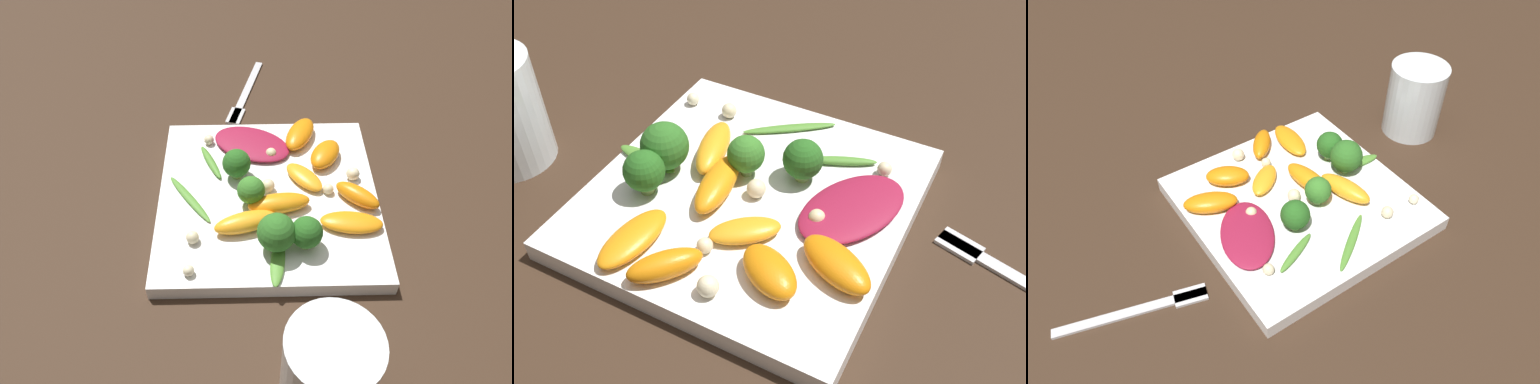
# 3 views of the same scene
# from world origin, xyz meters

# --- Properties ---
(ground_plane) EXTENTS (2.40, 2.40, 0.00)m
(ground_plane) POSITION_xyz_m (0.00, 0.00, 0.00)
(ground_plane) COLOR #382619
(plate) EXTENTS (0.27, 0.27, 0.02)m
(plate) POSITION_xyz_m (0.00, 0.00, 0.01)
(plate) COLOR white
(plate) RESTS_ON ground_plane
(drinking_glass) EXTENTS (0.08, 0.08, 0.11)m
(drinking_glass) POSITION_xyz_m (-0.24, -0.04, 0.05)
(drinking_glass) COLOR white
(drinking_glass) RESTS_ON ground_plane
(fork) EXTENTS (0.16, 0.06, 0.01)m
(fork) POSITION_xyz_m (0.22, 0.03, 0.00)
(fork) COLOR silver
(fork) RESTS_ON ground_plane
(radicchio_leaf_0) EXTENTS (0.10, 0.12, 0.01)m
(radicchio_leaf_0) POSITION_xyz_m (0.09, 0.02, 0.03)
(radicchio_leaf_0) COLOR maroon
(radicchio_leaf_0) RESTS_ON plate
(orange_segment_0) EXTENTS (0.04, 0.08, 0.02)m
(orange_segment_0) POSITION_xyz_m (-0.05, 0.03, 0.03)
(orange_segment_0) COLOR orange
(orange_segment_0) RESTS_ON plate
(orange_segment_1) EXTENTS (0.06, 0.06, 0.02)m
(orange_segment_1) POSITION_xyz_m (0.06, -0.08, 0.03)
(orange_segment_1) COLOR orange
(orange_segment_1) RESTS_ON plate
(orange_segment_2) EXTENTS (0.04, 0.08, 0.02)m
(orange_segment_2) POSITION_xyz_m (-0.03, -0.01, 0.03)
(orange_segment_2) COLOR orange
(orange_segment_2) RESTS_ON plate
(orange_segment_3) EXTENTS (0.07, 0.06, 0.02)m
(orange_segment_3) POSITION_xyz_m (0.10, -0.05, 0.03)
(orange_segment_3) COLOR orange
(orange_segment_3) RESTS_ON plate
(orange_segment_4) EXTENTS (0.06, 0.06, 0.01)m
(orange_segment_4) POSITION_xyz_m (0.02, -0.05, 0.03)
(orange_segment_4) COLOR orange
(orange_segment_4) RESTS_ON plate
(orange_segment_5) EXTENTS (0.04, 0.07, 0.01)m
(orange_segment_5) POSITION_xyz_m (-0.05, -0.09, 0.03)
(orange_segment_5) COLOR orange
(orange_segment_5) RESTS_ON plate
(orange_segment_6) EXTENTS (0.06, 0.06, 0.02)m
(orange_segment_6) POSITION_xyz_m (-0.01, -0.11, 0.03)
(orange_segment_6) COLOR orange
(orange_segment_6) RESTS_ON plate
(broccoli_floret_0) EXTENTS (0.04, 0.04, 0.04)m
(broccoli_floret_0) POSITION_xyz_m (-0.08, -0.04, 0.04)
(broccoli_floret_0) COLOR #7A9E51
(broccoli_floret_0) RESTS_ON plate
(broccoli_floret_1) EXTENTS (0.04, 0.04, 0.05)m
(broccoli_floret_1) POSITION_xyz_m (-0.08, -0.01, 0.05)
(broccoli_floret_1) COLOR #84AD5B
(broccoli_floret_1) RESTS_ON plate
(broccoli_floret_2) EXTENTS (0.04, 0.04, 0.04)m
(broccoli_floret_2) POSITION_xyz_m (0.03, 0.04, 0.04)
(broccoli_floret_2) COLOR #84AD5B
(broccoli_floret_2) RESTS_ON plate
(broccoli_floret_3) EXTENTS (0.03, 0.03, 0.04)m
(broccoli_floret_3) POSITION_xyz_m (-0.02, 0.02, 0.04)
(broccoli_floret_3) COLOR #7A9E51
(broccoli_floret_3) RESTS_ON plate
(arugula_sprig_0) EXTENTS (0.06, 0.04, 0.01)m
(arugula_sprig_0) POSITION_xyz_m (0.05, 0.07, 0.02)
(arugula_sprig_0) COLOR #518E33
(arugula_sprig_0) RESTS_ON plate
(arugula_sprig_1) EXTENTS (0.08, 0.06, 0.00)m
(arugula_sprig_1) POSITION_xyz_m (-0.01, 0.10, 0.02)
(arugula_sprig_1) COLOR #518E33
(arugula_sprig_1) RESTS_ON plate
(arugula_sprig_2) EXTENTS (0.07, 0.02, 0.01)m
(arugula_sprig_2) POSITION_xyz_m (-0.10, -0.01, 0.02)
(arugula_sprig_2) COLOR #518E33
(arugula_sprig_2) RESTS_ON plate
(macadamia_nut_0) EXTENTS (0.02, 0.02, 0.02)m
(macadamia_nut_0) POSITION_xyz_m (0.01, -0.00, 0.03)
(macadamia_nut_0) COLOR beige
(macadamia_nut_0) RESTS_ON plate
(macadamia_nut_1) EXTENTS (0.02, 0.02, 0.02)m
(macadamia_nut_1) POSITION_xyz_m (0.02, -0.11, 0.03)
(macadamia_nut_1) COLOR beige
(macadamia_nut_1) RESTS_ON plate
(macadamia_nut_2) EXTENTS (0.01, 0.01, 0.01)m
(macadamia_nut_2) POSITION_xyz_m (0.09, 0.08, 0.03)
(macadamia_nut_2) COLOR beige
(macadamia_nut_2) RESTS_ON plate
(macadamia_nut_3) EXTENTS (0.01, 0.01, 0.01)m
(macadamia_nut_3) POSITION_xyz_m (0.07, -0.01, 0.03)
(macadamia_nut_3) COLOR beige
(macadamia_nut_3) RESTS_ON plate
(macadamia_nut_4) EXTENTS (0.01, 0.01, 0.01)m
(macadamia_nut_4) POSITION_xyz_m (-0.07, 0.09, 0.03)
(macadamia_nut_4) COLOR beige
(macadamia_nut_4) RESTS_ON plate
(macadamia_nut_5) EXTENTS (0.01, 0.01, 0.01)m
(macadamia_nut_5) POSITION_xyz_m (-0.11, 0.09, 0.03)
(macadamia_nut_5) COLOR beige
(macadamia_nut_5) RESTS_ON plate
(macadamia_nut_6) EXTENTS (0.01, 0.01, 0.01)m
(macadamia_nut_6) POSITION_xyz_m (-0.00, -0.07, 0.03)
(macadamia_nut_6) COLOR beige
(macadamia_nut_6) RESTS_ON plate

